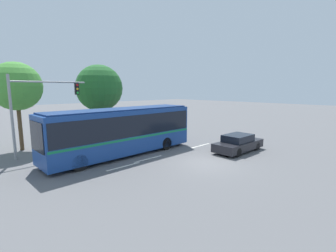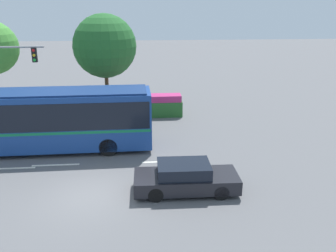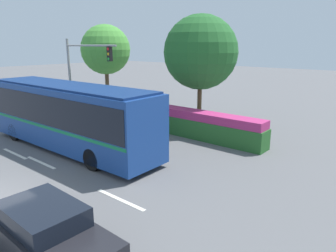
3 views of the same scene
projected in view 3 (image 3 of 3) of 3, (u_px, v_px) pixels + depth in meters
The scene contains 9 objects.
city_bus at pixel (68, 113), 16.24m from camera, with size 11.39×2.76×3.41m.
sedan_foreground at pixel (46, 230), 8.29m from camera, with size 4.56×1.91×1.34m.
traffic_light_pole at pixel (81, 68), 21.62m from camera, with size 5.26×0.24×5.76m.
flowering_hedge at pixel (205, 126), 18.24m from camera, with size 7.39×1.15×1.58m.
street_tree_left at pixel (106, 50), 23.57m from camera, with size 3.68×3.68×6.83m.
street_tree_centre at pixel (201, 52), 19.92m from camera, with size 4.71×4.71×7.24m.
lane_stripe_near at pixel (120, 200), 11.22m from camera, with size 2.40×0.16×0.01m, color silver.
lane_stripe_mid at pixel (15, 154), 15.92m from camera, with size 2.40×0.16×0.01m, color silver.
lane_stripe_far at pixel (41, 162), 14.75m from camera, with size 2.40×0.16×0.01m, color silver.
Camera 3 is at (11.29, -3.57, 5.38)m, focal length 33.65 mm.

